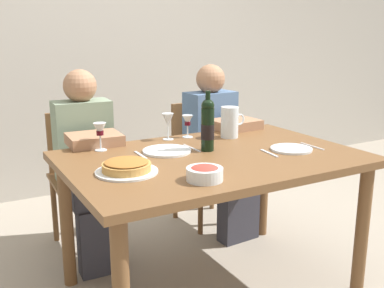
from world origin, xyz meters
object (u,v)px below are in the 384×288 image
at_px(dinner_plate_right_setting, 291,149).
at_px(chair_right, 201,154).
at_px(salad_bowl, 205,173).
at_px(wine_bottle, 208,125).
at_px(water_pitcher, 230,124).
at_px(wine_glass_left_diner, 100,131).
at_px(dining_table, 213,172).
at_px(diner_left, 89,162).
at_px(diner_right, 220,145).
at_px(chair_left, 81,170).
at_px(baked_tart, 127,167).
at_px(wine_glass_centre, 168,121).
at_px(dinner_plate_left_setting, 167,151).
at_px(wine_glass_right_diner, 188,122).

bearing_deg(dinner_plate_right_setting, chair_right, 88.73).
bearing_deg(salad_bowl, chair_right, 60.43).
bearing_deg(wine_bottle, water_pitcher, 36.31).
relative_size(wine_glass_left_diner, chair_right, 0.17).
height_order(wine_bottle, dinner_plate_right_setting, wine_bottle).
height_order(dining_table, diner_left, diner_left).
bearing_deg(water_pitcher, diner_right, 66.05).
bearing_deg(diner_right, chair_right, -90.66).
distance_m(wine_glass_left_diner, chair_left, 0.66).
bearing_deg(baked_tart, chair_left, 87.08).
xyz_separation_m(wine_glass_centre, diner_left, (-0.41, 0.26, -0.26)).
distance_m(wine_glass_centre, dinner_plate_right_setting, 0.72).
bearing_deg(diner_right, wine_glass_left_diner, 12.67).
distance_m(water_pitcher, wine_glass_left_diner, 0.78).
bearing_deg(salad_bowl, dinner_plate_left_setting, 82.44).
distance_m(baked_tart, wine_glass_centre, 0.67).
distance_m(wine_bottle, chair_right, 0.98).
height_order(baked_tart, diner_left, diner_left).
xyz_separation_m(salad_bowl, dinner_plate_left_setting, (0.07, 0.50, -0.03)).
bearing_deg(dining_table, chair_right, 63.35).
xyz_separation_m(dining_table, water_pitcher, (0.30, 0.30, 0.17)).
bearing_deg(wine_glass_centre, diner_left, 147.79).
distance_m(wine_glass_right_diner, chair_left, 0.81).
xyz_separation_m(salad_bowl, chair_right, (0.69, 1.22, -0.30)).
xyz_separation_m(chair_left, chair_right, (0.89, -0.03, 0.00)).
xyz_separation_m(wine_bottle, salad_bowl, (-0.27, -0.42, -0.11)).
bearing_deg(chair_right, diner_right, 89.34).
bearing_deg(diner_left, chair_left, -89.54).
distance_m(wine_glass_right_diner, dinner_plate_right_setting, 0.64).
distance_m(wine_bottle, wine_glass_left_diner, 0.57).
bearing_deg(chair_right, wine_glass_centre, 39.29).
height_order(baked_tart, wine_glass_centre, wine_glass_centre).
relative_size(baked_tart, dinner_plate_left_setting, 1.11).
bearing_deg(baked_tart, wine_glass_centre, 47.53).
bearing_deg(dining_table, baked_tart, -172.42).
bearing_deg(dinner_plate_left_setting, salad_bowl, -97.56).
relative_size(wine_bottle, chair_left, 0.37).
relative_size(water_pitcher, diner_right, 0.16).
bearing_deg(salad_bowl, dining_table, 53.37).
xyz_separation_m(salad_bowl, dinner_plate_right_setting, (0.67, 0.21, -0.03)).
bearing_deg(baked_tart, wine_bottle, 17.06).
bearing_deg(wine_bottle, chair_left, 119.71).
bearing_deg(wine_glass_centre, water_pitcher, -19.91).
distance_m(baked_tart, diner_left, 0.77).
relative_size(dinner_plate_right_setting, chair_left, 0.26).
distance_m(wine_glass_right_diner, diner_left, 0.64).
relative_size(wine_glass_left_diner, dinner_plate_left_setting, 0.58).
bearing_deg(chair_left, wine_glass_centre, 131.64).
xyz_separation_m(baked_tart, dinner_plate_right_setting, (0.92, -0.05, -0.02)).
relative_size(wine_glass_left_diner, wine_glass_centre, 0.96).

